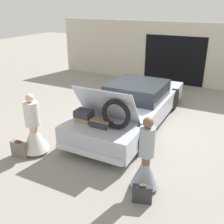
% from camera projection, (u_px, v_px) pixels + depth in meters
% --- Properties ---
extents(ground_plane, '(40.00, 40.00, 0.00)m').
position_uv_depth(ground_plane, '(133.00, 121.00, 8.54)').
color(ground_plane, gray).
extents(garage_wall_back, '(12.00, 0.14, 2.80)m').
position_uv_depth(garage_wall_back, '(175.00, 54.00, 12.01)').
color(garage_wall_back, beige).
rests_on(garage_wall_back, ground_plane).
extents(car, '(1.97, 5.47, 1.69)m').
position_uv_depth(car, '(133.00, 105.00, 8.32)').
color(car, '#B2B7C6').
rests_on(car, ground_plane).
extents(person_left, '(0.70, 0.70, 1.59)m').
position_uv_depth(person_left, '(34.00, 133.00, 6.59)').
color(person_left, beige).
rests_on(person_left, ground_plane).
extents(person_right, '(0.59, 0.59, 1.61)m').
position_uv_depth(person_right, '(146.00, 164.00, 5.29)').
color(person_right, brown).
rests_on(person_right, ground_plane).
extents(suitcase_beside_left_person, '(0.44, 0.17, 0.44)m').
position_uv_depth(suitcase_beside_left_person, '(19.00, 149.00, 6.53)').
color(suitcase_beside_left_person, '#75665B').
rests_on(suitcase_beside_left_person, ground_plane).
extents(suitcase_beside_right_person, '(0.40, 0.23, 0.41)m').
position_uv_depth(suitcase_beside_right_person, '(142.00, 194.00, 5.03)').
color(suitcase_beside_right_person, '#2D2D33').
rests_on(suitcase_beside_right_person, ground_plane).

